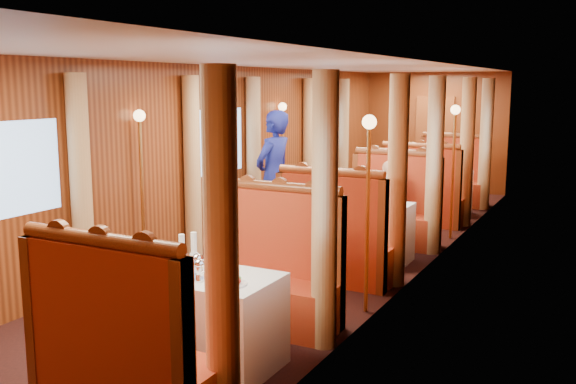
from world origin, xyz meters
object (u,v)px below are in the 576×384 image
Objects in this scene: banquette_mid_fwd at (335,246)px; teapot_right at (199,271)px; table_near at (211,321)px; steward at (274,177)px; banquette_near_fwd at (123,363)px; banquette_far_aft at (452,182)px; teapot_back at (197,265)px; table_mid at (367,232)px; banquette_near_aft at (273,281)px; table_far at (438,192)px; teapot_left at (183,265)px; rose_vase_far at (438,161)px; passenger at (388,195)px; fruit_plate at (232,282)px; banquette_far_fwd at (422,199)px; banquette_mid_aft at (393,215)px; rose_vase_mid at (371,190)px; tea_tray at (190,275)px.

banquette_mid_fwd is 2.61m from teapot_right.
steward is at bearing 111.93° from table_near.
banquette_near_fwd is 0.71× the size of steward.
banquette_far_aft is 9.42× the size of teapot_back.
table_near is at bearing -90.00° from table_mid.
table_far is (0.00, 5.99, -0.05)m from banquette_near_aft.
table_far is 6.05× the size of teapot_left.
teapot_right reaches higher than table_far.
banquette_far_aft is 3.72× the size of rose_vase_far.
rose_vase_far is at bearing 90.52° from passenger.
table_far is at bearing 90.00° from table_mid.
banquette_far_aft reaches higher than teapot_right.
banquette_near_aft is 1.22m from fruit_plate.
teapot_left is (-0.21, -7.07, 0.45)m from table_far.
rose_vase_far is (-0.02, 1.05, 0.50)m from banquette_far_fwd.
teapot_right is at bearing -90.27° from banquette_far_fwd.
banquette_mid_fwd is at bearing 96.14° from fruit_plate.
teapot_left is at bearing -92.62° from banquette_mid_aft.
teapot_back is 0.08× the size of steward.
banquette_mid_aft is at bearing 112.37° from teapot_back.
fruit_plate is (0.28, -3.62, 0.39)m from table_mid.
table_near is at bearing 30.40° from teapot_left.
passenger is (-0.00, 5.31, 0.32)m from banquette_near_fwd.
passenger is (-0.28, 4.42, -0.03)m from fruit_plate.
table_mid is at bearing -90.00° from banquette_mid_aft.
table_far is 6.99m from teapot_back.
banquette_far_fwd is (0.00, 4.97, 0.00)m from banquette_near_aft.
rose_vase_mid is 0.19× the size of steward.
banquette_mid_aft is at bearing 93.46° from fruit_plate.
teapot_right is 0.08× the size of steward.
passenger is (-0.00, -3.72, 0.32)m from banquette_far_aft.
table_near is 3.50m from table_mid.
table_far is 7.10m from tea_tray.
banquette_near_fwd is 3.94× the size of tea_tray.
table_mid is at bearing 108.25° from teapot_right.
teapot_right is 0.16m from teapot_back.
banquette_far_fwd reaches higher than table_far.
banquette_near_fwd is at bearing -107.48° from fruit_plate.
passenger is at bearing 92.64° from rose_vase_mid.
rose_vase_mid is at bearing 97.78° from teapot_left.
teapot_right is 0.19× the size of passenger.
fruit_plate is at bearing 32.17° from steward.
table_far is at bearing 90.00° from passenger.
teapot_right is at bearing -90.23° from table_far.
steward reaches higher than banquette_near_aft.
teapot_right is 4.40m from passenger.
table_mid is at bearing 111.87° from teapot_back.
banquette_near_aft is at bearing -90.00° from banquette_far_aft.
teapot_right is 0.62× the size of fruit_plate.
steward is at bearing 167.09° from rose_vase_mid.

